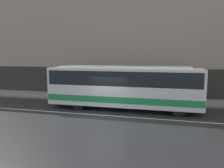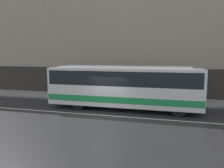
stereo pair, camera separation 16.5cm
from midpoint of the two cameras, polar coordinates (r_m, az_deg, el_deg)
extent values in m
plane|color=#262628|center=(14.75, -1.77, -8.19)|extent=(60.00, 60.00, 0.00)
cube|color=gray|center=(19.86, 2.78, -3.88)|extent=(60.00, 2.88, 0.16)
cube|color=gray|center=(21.15, 3.83, 13.52)|extent=(60.00, 0.30, 12.44)
cube|color=#2D2B28|center=(21.03, 3.63, 0.39)|extent=(60.00, 0.06, 2.80)
cube|color=beige|center=(14.75, -1.77, -8.18)|extent=(54.00, 0.14, 0.01)
cube|color=white|center=(16.23, 3.30, -0.58)|extent=(11.12, 2.57, 2.73)
cube|color=#1E8C4C|center=(16.36, 3.28, -3.40)|extent=(11.06, 2.59, 0.45)
cube|color=black|center=(16.15, 3.31, 1.76)|extent=(10.78, 2.59, 1.04)
cube|color=orange|center=(15.93, 23.14, 2.93)|extent=(0.12, 1.93, 0.28)
cube|color=white|center=(16.09, 3.33, 4.44)|extent=(9.45, 2.18, 0.12)
cylinder|color=black|center=(15.02, 17.39, -6.16)|extent=(1.06, 0.28, 1.06)
cylinder|color=black|center=(17.22, 17.10, -4.43)|extent=(1.06, 0.28, 1.06)
cylinder|color=black|center=(16.32, -8.52, -4.82)|extent=(1.06, 0.28, 1.06)
cylinder|color=black|center=(18.36, -5.71, -3.41)|extent=(1.06, 0.28, 1.06)
camera|label=1|loc=(0.08, -89.71, 0.04)|focal=35.00mm
camera|label=2|loc=(0.08, 90.29, -0.04)|focal=35.00mm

